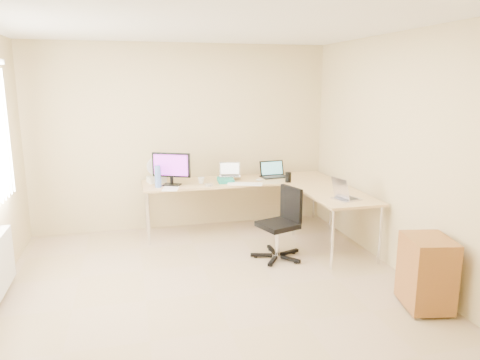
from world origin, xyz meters
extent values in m
plane|color=tan|center=(0.00, 0.00, 0.00)|extent=(4.50, 4.50, 0.00)
plane|color=white|center=(0.00, 0.00, 2.60)|extent=(4.50, 4.50, 0.00)
plane|color=tan|center=(0.00, 2.25, 1.30)|extent=(4.50, 0.00, 4.50)
plane|color=tan|center=(0.00, -2.25, 1.30)|extent=(4.50, 0.00, 4.50)
plane|color=tan|center=(2.10, 0.00, 1.30)|extent=(0.00, 4.50, 4.50)
cube|color=tan|center=(0.72, 1.85, 0.36)|extent=(2.65, 0.70, 0.73)
cube|color=tan|center=(1.70, 0.85, 0.36)|extent=(0.70, 1.30, 0.73)
cube|color=black|center=(-0.22, 1.75, 0.95)|extent=(0.54, 0.37, 0.44)
cube|color=#167D6A|center=(0.52, 1.79, 0.75)|extent=(0.24, 0.31, 0.05)
cube|color=#A8A8A8|center=(0.61, 1.91, 0.87)|extent=(0.33, 0.28, 0.19)
cube|color=black|center=(1.26, 1.91, 0.85)|extent=(0.39, 0.30, 0.23)
cube|color=white|center=(0.73, 1.55, 0.74)|extent=(0.48, 0.29, 0.02)
ellipsoid|color=white|center=(0.99, 1.73, 0.75)|extent=(0.11, 0.09, 0.03)
imported|color=silver|center=(0.18, 1.77, 0.77)|extent=(0.11, 0.11, 0.09)
cylinder|color=white|center=(0.25, 1.60, 0.74)|extent=(0.14, 0.14, 0.03)
cylinder|color=#5271C6|center=(-0.40, 1.69, 0.87)|extent=(0.10, 0.10, 0.29)
cube|color=white|center=(-0.26, 1.55, 0.73)|extent=(0.25, 0.32, 0.01)
cube|color=white|center=(-0.40, 1.99, 0.77)|extent=(0.27, 0.23, 0.08)
cylinder|color=white|center=(-0.40, 1.99, 0.89)|extent=(0.29, 0.29, 0.32)
cylinder|color=black|center=(1.34, 1.55, 0.80)|extent=(0.09, 0.09, 0.14)
cube|color=silver|center=(1.69, 0.52, 0.84)|extent=(0.38, 0.33, 0.22)
cube|color=black|center=(0.91, 0.71, 0.50)|extent=(0.66, 0.66, 0.87)
cube|color=brown|center=(1.85, -0.78, 0.36)|extent=(0.48, 0.55, 0.66)
camera|label=1|loc=(-0.77, -4.10, 2.08)|focal=33.63mm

